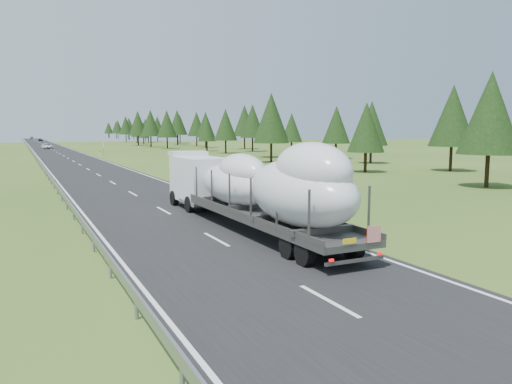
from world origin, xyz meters
name	(u,v)px	position (x,y,z in m)	size (l,w,h in m)	color
ground	(216,240)	(0.00, 0.00, 0.00)	(400.00, 400.00, 0.00)	#3A521B
road_surface	(57,152)	(0.00, 100.00, 0.01)	(10.00, 400.00, 0.02)	black
guardrail	(31,150)	(-5.30, 99.94, 0.60)	(0.10, 400.00, 0.76)	slate
marker_posts	(66,143)	(6.50, 155.00, 0.54)	(0.13, 350.08, 1.00)	silver
highway_sign	(103,146)	(7.20, 80.00, 1.81)	(0.08, 0.90, 2.60)	slate
tree_line_right	(189,124)	(39.16, 124.26, 6.60)	(27.69, 341.37, 11.76)	black
boat_truck	(253,185)	(2.37, 1.09, 2.28)	(3.13, 18.94, 4.47)	silver
distant_van	(47,146)	(-0.84, 121.12, 0.73)	(2.44, 5.28, 1.47)	silver
distant_car_dark	(40,140)	(1.41, 219.79, 0.65)	(1.54, 3.82, 1.30)	black
distant_car_blue	(32,138)	(-0.35, 286.32, 0.65)	(1.37, 3.94, 1.30)	#16183F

